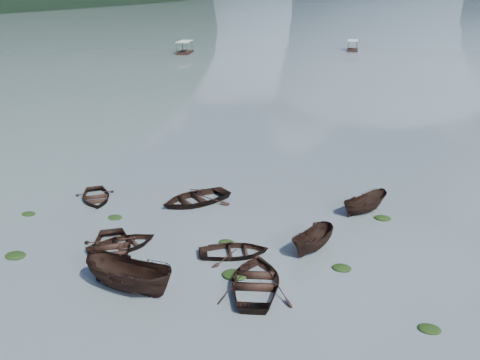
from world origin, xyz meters
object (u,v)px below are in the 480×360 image
(pontoon_left, at_px, (185,53))
(pontoon_centre, at_px, (352,51))
(rowboat_0, at_px, (112,252))
(rowboat_3, at_px, (256,287))

(pontoon_left, distance_m, pontoon_centre, 38.73)
(pontoon_left, bearing_deg, rowboat_0, -79.97)
(rowboat_3, distance_m, pontoon_left, 98.85)
(rowboat_0, distance_m, pontoon_left, 94.31)
(rowboat_0, bearing_deg, rowboat_3, -39.49)
(pontoon_left, height_order, pontoon_centre, pontoon_left)
(rowboat_3, xyz_separation_m, pontoon_left, (-44.71, 88.16, 0.00))
(rowboat_0, relative_size, rowboat_3, 0.88)
(pontoon_centre, bearing_deg, pontoon_left, -160.44)
(rowboat_0, height_order, pontoon_centre, pontoon_centre)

